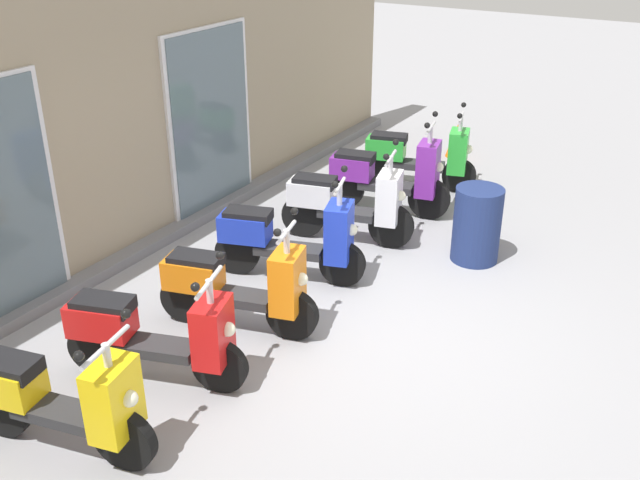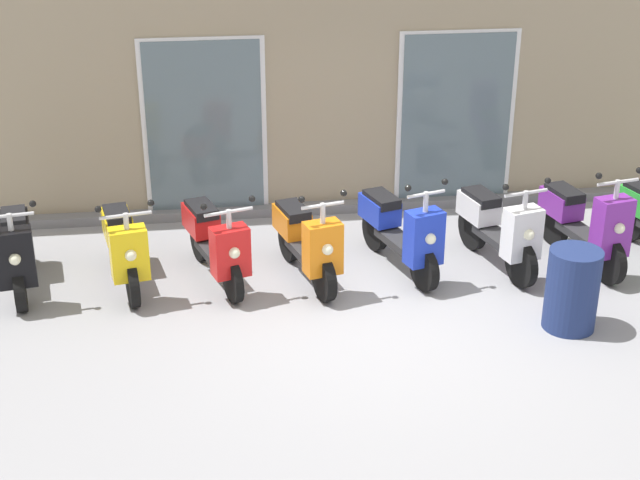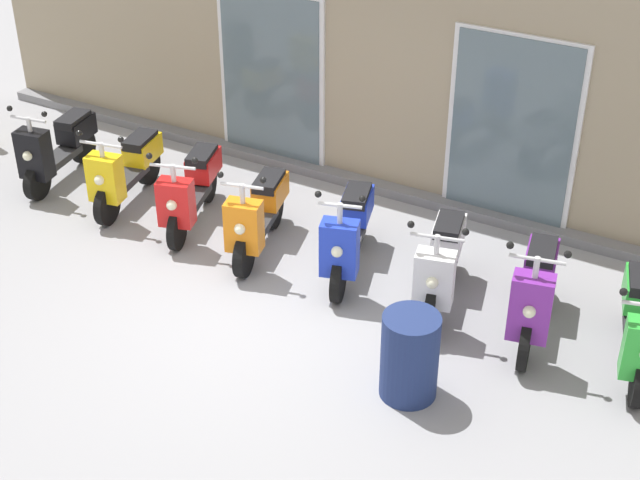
{
  "view_description": "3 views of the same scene",
  "coord_description": "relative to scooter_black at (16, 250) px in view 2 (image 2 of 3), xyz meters",
  "views": [
    {
      "loc": [
        -5.12,
        -2.51,
        3.7
      ],
      "look_at": [
        0.1,
        0.57,
        0.77
      ],
      "focal_mm": 40.58,
      "sensor_mm": 36.0,
      "label": 1
    },
    {
      "loc": [
        -1.58,
        -8.11,
        4.66
      ],
      "look_at": [
        -0.43,
        0.83,
        0.57
      ],
      "focal_mm": 52.22,
      "sensor_mm": 36.0,
      "label": 2
    },
    {
      "loc": [
        4.48,
        -6.47,
        5.7
      ],
      "look_at": [
        0.44,
        0.67,
        0.63
      ],
      "focal_mm": 53.12,
      "sensor_mm": 36.0,
      "label": 3
    }
  ],
  "objects": [
    {
      "name": "ground_plane",
      "position": [
        3.65,
        -1.21,
        -0.47
      ],
      "size": [
        40.0,
        40.0,
        0.0
      ],
      "primitive_type": "plane",
      "color": "#939399"
    },
    {
      "name": "storefront_facade",
      "position": [
        3.65,
        1.97,
        1.11
      ],
      "size": [
        12.06,
        0.5,
        3.27
      ],
      "color": "gray",
      "rests_on": "ground_plane"
    },
    {
      "name": "scooter_black",
      "position": [
        0.0,
        0.0,
        0.0
      ],
      "size": [
        0.62,
        1.49,
        1.18
      ],
      "color": "black",
      "rests_on": "ground_plane"
    },
    {
      "name": "scooter_yellow",
      "position": [
        1.13,
        -0.03,
        -0.0
      ],
      "size": [
        0.68,
        1.53,
        1.15
      ],
      "color": "black",
      "rests_on": "ground_plane"
    },
    {
      "name": "scooter_red",
      "position": [
        2.11,
        -0.05,
        0.0
      ],
      "size": [
        0.79,
        1.53,
        1.14
      ],
      "color": "black",
      "rests_on": "ground_plane"
    },
    {
      "name": "scooter_orange",
      "position": [
        3.1,
        -0.16,
        -0.01
      ],
      "size": [
        0.7,
        1.52,
        1.2
      ],
      "color": "black",
      "rests_on": "ground_plane"
    },
    {
      "name": "scooter_blue",
      "position": [
        4.16,
        -0.04,
        0.01
      ],
      "size": [
        0.76,
        1.58,
        1.23
      ],
      "color": "black",
      "rests_on": "ground_plane"
    },
    {
      "name": "scooter_white",
      "position": [
        5.26,
        -0.12,
        0.02
      ],
      "size": [
        0.71,
        1.55,
        1.21
      ],
      "color": "black",
      "rests_on": "ground_plane"
    },
    {
      "name": "scooter_purple",
      "position": [
        6.26,
        -0.17,
        0.04
      ],
      "size": [
        0.68,
        1.61,
        1.31
      ],
      "color": "black",
      "rests_on": "ground_plane"
    },
    {
      "name": "trash_bin",
      "position": [
        5.58,
        -1.55,
        -0.05
      ],
      "size": [
        0.52,
        0.52,
        0.84
      ],
      "primitive_type": "cylinder",
      "color": "navy",
      "rests_on": "ground_plane"
    }
  ]
}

